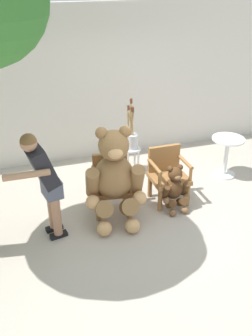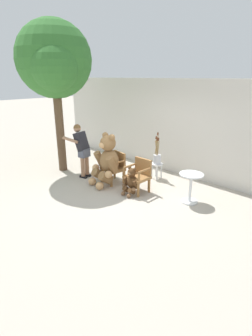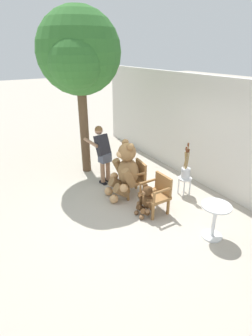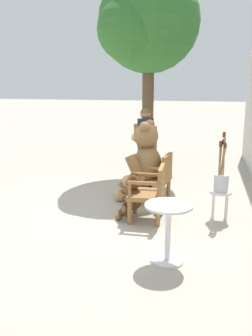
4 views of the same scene
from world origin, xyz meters
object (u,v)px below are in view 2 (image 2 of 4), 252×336
object	(u,v)px
teddy_bear_small	(131,181)
patio_tree	(54,62)
round_side_table	(191,185)
brush_bucket	(157,157)
wooden_chair_left	(115,166)
teddy_bear_large	(107,160)
wooden_chair_right	(139,175)
white_stool	(157,167)
person_visitor	(82,147)

from	to	relation	value
teddy_bear_small	patio_tree	xyz separation A→B (m)	(-2.76, -0.25, 2.87)
round_side_table	patio_tree	size ratio (longest dim) A/B	0.17
brush_bucket	wooden_chair_left	bearing A→B (deg)	-122.33
teddy_bear_large	patio_tree	size ratio (longest dim) A/B	0.33
round_side_table	wooden_chair_left	bearing A→B (deg)	-169.74
wooden_chair_right	white_stool	size ratio (longest dim) A/B	1.87
person_visitor	brush_bucket	distance (m)	2.20
white_stool	teddy_bear_small	bearing A→B (deg)	-79.62
wooden_chair_left	teddy_bear_large	xyz separation A→B (m)	(-0.02, -0.26, 0.24)
wooden_chair_left	brush_bucket	distance (m)	1.26
wooden_chair_right	teddy_bear_small	xyz separation A→B (m)	(0.00, -0.28, -0.11)
wooden_chair_left	teddy_bear_large	distance (m)	0.35
wooden_chair_left	teddy_bear_small	bearing A→B (deg)	-17.08
person_visitor	white_stool	world-z (taller)	person_visitor
teddy_bear_large	teddy_bear_small	distance (m)	1.00
teddy_bear_large	white_stool	size ratio (longest dim) A/B	3.12
wooden_chair_right	teddy_bear_large	bearing A→B (deg)	-164.54
wooden_chair_left	white_stool	world-z (taller)	wooden_chair_left
white_stool	brush_bucket	bearing A→B (deg)	-139.34
teddy_bear_large	white_stool	world-z (taller)	teddy_bear_large
person_visitor	round_side_table	bearing A→B (deg)	13.61
white_stool	patio_tree	distance (m)	4.13
teddy_bear_small	person_visitor	size ratio (longest dim) A/B	0.47
teddy_bear_small	round_side_table	world-z (taller)	teddy_bear_small
round_side_table	patio_tree	bearing A→B (deg)	-167.09
teddy_bear_large	patio_tree	bearing A→B (deg)	-171.52
teddy_bear_large	round_side_table	bearing A→B (deg)	16.44
wooden_chair_left	brush_bucket	world-z (taller)	brush_bucket
teddy_bear_large	person_visitor	xyz separation A→B (m)	(-0.97, -0.12, 0.22)
wooden_chair_right	teddy_bear_small	world-z (taller)	wooden_chair_right
teddy_bear_large	teddy_bear_small	size ratio (longest dim) A/B	1.97
wooden_chair_right	teddy_bear_large	distance (m)	1.00
patio_tree	brush_bucket	bearing A→B (deg)	32.21
person_visitor	round_side_table	xyz separation A→B (m)	(3.19, 0.77, -0.47)
wooden_chair_left	person_visitor	distance (m)	1.15
person_visitor	white_stool	bearing A→B (deg)	40.72
wooden_chair_left	teddy_bear_small	size ratio (longest dim) A/B	1.18
wooden_chair_left	round_side_table	size ratio (longest dim) A/B	1.19
teddy_bear_large	brush_bucket	world-z (taller)	teddy_bear_large
teddy_bear_large	white_stool	distance (m)	1.52
teddy_bear_small	white_stool	distance (m)	1.36
wooden_chair_right	teddy_bear_large	size ratio (longest dim) A/B	0.60
wooden_chair_right	person_visitor	xyz separation A→B (m)	(-1.90, -0.37, 0.46)
person_visitor	white_stool	size ratio (longest dim) A/B	3.39
round_side_table	patio_tree	xyz separation A→B (m)	(-4.04, -0.93, 2.78)
brush_bucket	patio_tree	size ratio (longest dim) A/B	0.21
brush_bucket	teddy_bear_large	bearing A→B (deg)	-117.70
round_side_table	teddy_bear_small	bearing A→B (deg)	-152.18
wooden_chair_right	white_stool	xyz separation A→B (m)	(-0.24, 1.05, -0.11)
teddy_bear_small	brush_bucket	xyz separation A→B (m)	(-0.25, 1.33, 0.30)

